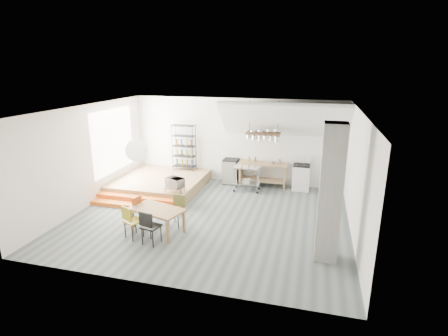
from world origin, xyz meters
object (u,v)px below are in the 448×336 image
(stove, at_px, (301,177))
(mini_fridge, at_px, (231,171))
(dining_table, at_px, (157,211))
(rolling_cart, at_px, (247,175))

(stove, height_order, mini_fridge, stove)
(mini_fridge, bearing_deg, dining_table, -101.87)
(dining_table, height_order, mini_fridge, mini_fridge)
(dining_table, relative_size, mini_fridge, 1.67)
(rolling_cart, distance_m, mini_fridge, 1.02)
(dining_table, height_order, rolling_cart, rolling_cart)
(mini_fridge, bearing_deg, rolling_cart, -42.13)
(dining_table, xyz_separation_m, mini_fridge, (0.94, 4.47, -0.12))
(dining_table, bearing_deg, mini_fridge, 95.08)
(dining_table, bearing_deg, rolling_cart, 82.86)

